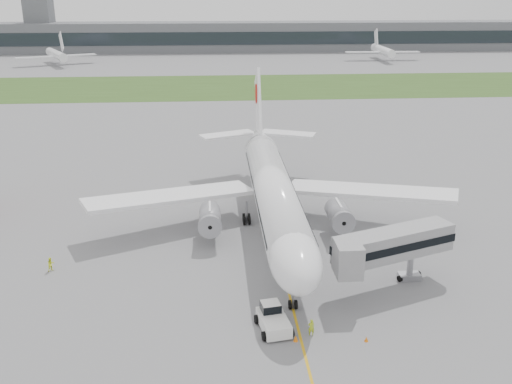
{
  "coord_description": "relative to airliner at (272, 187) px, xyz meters",
  "views": [
    {
      "loc": [
        -7.29,
        -63.2,
        29.49
      ],
      "look_at": [
        -2.32,
        2.0,
        6.13
      ],
      "focal_mm": 40.0,
      "sensor_mm": 36.0,
      "label": 1
    }
  ],
  "objects": [
    {
      "name": "ground",
      "position": [
        0.0,
        -4.87,
        -5.66
      ],
      "size": [
        600.0,
        600.0,
        0.0
      ],
      "primitive_type": "plane",
      "color": "gray",
      "rests_on": "ground"
    },
    {
      "name": "apron_markings",
      "position": [
        0.0,
        -9.87,
        -5.66
      ],
      "size": [
        70.0,
        70.0,
        0.04
      ],
      "primitive_type": null,
      "color": "gold",
      "rests_on": "ground"
    },
    {
      "name": "grass_strip",
      "position": [
        0.0,
        115.13,
        -5.65
      ],
      "size": [
        600.0,
        50.0,
        0.02
      ],
      "primitive_type": "cube",
      "color": "#35501E",
      "rests_on": "ground"
    },
    {
      "name": "terminal_building",
      "position": [
        0.0,
        225.0,
        1.34
      ],
      "size": [
        320.0,
        22.3,
        14.0
      ],
      "color": "slate",
      "rests_on": "ground"
    },
    {
      "name": "control_tower",
      "position": [
        -90.0,
        227.13,
        -5.66
      ],
      "size": [
        12.0,
        12.0,
        56.0
      ],
      "primitive_type": null,
      "color": "slate",
      "rests_on": "ground"
    },
    {
      "name": "airliner",
      "position": [
        0.0,
        0.0,
        0.0
      ],
      "size": [
        48.13,
        53.95,
        17.88
      ],
      "color": "white",
      "rests_on": "ground"
    },
    {
      "name": "pushback_tug",
      "position": [
        -2.31,
        -23.05,
        -4.66
      ],
      "size": [
        3.44,
        4.57,
        2.17
      ],
      "rotation": [
        0.0,
        0.0,
        0.17
      ],
      "color": "white",
      "rests_on": "ground"
    },
    {
      "name": "jet_bridge",
      "position": [
        10.01,
        -16.75,
        -0.78
      ],
      "size": [
        13.75,
        8.52,
        6.6
      ],
      "rotation": [
        0.0,
        0.0,
        0.36
      ],
      "color": "#979799",
      "rests_on": "ground"
    },
    {
      "name": "safety_cone_left",
      "position": [
        -0.5,
        -25.31,
        -5.37
      ],
      "size": [
        0.42,
        0.42,
        0.58
      ],
      "primitive_type": "cone",
      "color": "orange",
      "rests_on": "ground"
    },
    {
      "name": "safety_cone_right",
      "position": [
        5.74,
        -25.83,
        -5.42
      ],
      "size": [
        0.35,
        0.35,
        0.48
      ],
      "primitive_type": "cone",
      "color": "orange",
      "rests_on": "ground"
    },
    {
      "name": "ground_crew_near",
      "position": [
        1.02,
        -24.48,
        -4.85
      ],
      "size": [
        0.6,
        0.4,
        1.63
      ],
      "primitive_type": "imported",
      "rotation": [
        0.0,
        0.0,
        3.13
      ],
      "color": "#B3CF22",
      "rests_on": "ground"
    },
    {
      "name": "ground_crew_far",
      "position": [
        -25.59,
        -10.0,
        -4.85
      ],
      "size": [
        0.99,
        0.98,
        1.62
      ],
      "primitive_type": "imported",
      "rotation": [
        0.0,
        0.0,
        0.73
      ],
      "color": "#F0FF2A",
      "rests_on": "ground"
    },
    {
      "name": "distant_aircraft_left",
      "position": [
        -70.6,
        175.33,
        -5.66
      ],
      "size": [
        40.51,
        38.7,
        12.11
      ],
      "primitive_type": null,
      "rotation": [
        0.0,
        0.0,
        0.44
      ],
      "color": "white",
      "rests_on": "ground"
    },
    {
      "name": "distant_aircraft_right",
      "position": [
        66.84,
        180.58,
        -5.66
      ],
      "size": [
        32.67,
        28.97,
        12.28
      ],
      "primitive_type": null,
      "rotation": [
        0.0,
        0.0,
        -0.02
      ],
      "color": "white",
      "rests_on": "ground"
    }
  ]
}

